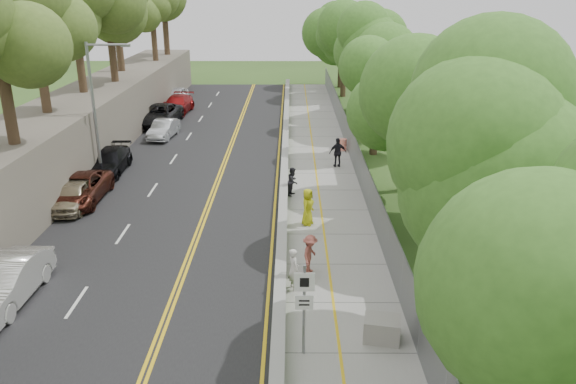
{
  "coord_description": "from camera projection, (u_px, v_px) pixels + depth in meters",
  "views": [
    {
      "loc": [
        0.64,
        -17.82,
        10.93
      ],
      "look_at": [
        0.5,
        8.0,
        1.4
      ],
      "focal_mm": 35.0,
      "sensor_mm": 36.0,
      "label": 1
    }
  ],
  "objects": [
    {
      "name": "painter_3",
      "position": [
        310.0,
        254.0,
        22.35
      ],
      "size": [
        0.91,
        1.19,
        1.63
      ],
      "primitive_type": "imported",
      "rotation": [
        0.0,
        0.0,
        1.24
      ],
      "color": "brown",
      "rests_on": "sidewalk"
    },
    {
      "name": "painter_2",
      "position": [
        293.0,
        181.0,
        30.72
      ],
      "size": [
        0.81,
        0.92,
        1.57
      ],
      "primitive_type": "imported",
      "rotation": [
        0.0,
        0.0,
        1.24
      ],
      "color": "black",
      "rests_on": "sidewalk"
    },
    {
      "name": "concrete_block",
      "position": [
        382.0,
        329.0,
        18.24
      ],
      "size": [
        1.31,
        1.08,
        0.78
      ],
      "primitive_type": "cube",
      "rotation": [
        0.0,
        0.0,
        -0.19
      ],
      "color": "gray",
      "rests_on": "sidewalk"
    },
    {
      "name": "car_8",
      "position": [
        177.0,
        95.0,
        55.14
      ],
      "size": [
        1.96,
        4.39,
        1.46
      ],
      "primitive_type": "imported",
      "rotation": [
        0.0,
        0.0,
        -0.05
      ],
      "color": "white",
      "rests_on": "road"
    },
    {
      "name": "chainlink_fence",
      "position": [
        357.0,
        159.0,
        34.21
      ],
      "size": [
        0.04,
        66.0,
        2.0
      ],
      "primitive_type": "cube",
      "color": "slate",
      "rests_on": "ground"
    },
    {
      "name": "car_6",
      "position": [
        160.0,
        115.0,
        46.33
      ],
      "size": [
        3.18,
        6.14,
        1.66
      ],
      "primitive_type": "imported",
      "rotation": [
        0.0,
        0.0,
        -0.07
      ],
      "color": "black",
      "rests_on": "road"
    },
    {
      "name": "person_far",
      "position": [
        338.0,
        153.0,
        35.48
      ],
      "size": [
        1.17,
        0.67,
        1.88
      ],
      "primitive_type": "imported",
      "rotation": [
        0.0,
        0.0,
        3.34
      ],
      "color": "black",
      "rests_on": "sidewalk"
    },
    {
      "name": "car_1",
      "position": [
        6.0,
        282.0,
        20.3
      ],
      "size": [
        1.78,
        4.83,
        1.58
      ],
      "primitive_type": "imported",
      "rotation": [
        0.0,
        0.0,
        -0.02
      ],
      "color": "white",
      "rests_on": "road"
    },
    {
      "name": "road",
      "position": [
        193.0,
        174.0,
        34.6
      ],
      "size": [
        11.2,
        66.0,
        0.04
      ],
      "primitive_type": "cube",
      "color": "black",
      "rests_on": "ground"
    },
    {
      "name": "car_3",
      "position": [
        109.0,
        161.0,
        34.46
      ],
      "size": [
        2.14,
        5.03,
        1.45
      ],
      "primitive_type": "imported",
      "rotation": [
        0.0,
        0.0,
        0.02
      ],
      "color": "black",
      "rests_on": "road"
    },
    {
      "name": "trees_fenceside",
      "position": [
        402.0,
        58.0,
        32.12
      ],
      "size": [
        7.0,
        66.0,
        14.0
      ],
      "primitive_type": null,
      "color": "#48832B",
      "rests_on": "ground"
    },
    {
      "name": "construction_barrel",
      "position": [
        343.0,
        145.0,
        39.26
      ],
      "size": [
        0.49,
        0.49,
        0.81
      ],
      "primitive_type": "cylinder",
      "color": "red",
      "rests_on": "sidewalk"
    },
    {
      "name": "car_2",
      "position": [
        79.0,
        189.0,
        29.78
      ],
      "size": [
        2.47,
        5.26,
        1.45
      ],
      "primitive_type": "imported",
      "rotation": [
        0.0,
        0.0,
        0.01
      ],
      "color": "#4E2017",
      "rests_on": "road"
    },
    {
      "name": "car_4",
      "position": [
        74.0,
        195.0,
        28.98
      ],
      "size": [
        1.71,
        4.14,
        1.4
      ],
      "primitive_type": "imported",
      "rotation": [
        0.0,
        0.0,
        0.01
      ],
      "color": "tan",
      "rests_on": "road"
    },
    {
      "name": "car_7",
      "position": [
        177.0,
        105.0,
        50.53
      ],
      "size": [
        2.6,
        5.56,
        1.57
      ],
      "primitive_type": "imported",
      "rotation": [
        0.0,
        0.0,
        -0.08
      ],
      "color": "maroon",
      "rests_on": "road"
    },
    {
      "name": "painter_0",
      "position": [
        308.0,
        207.0,
        26.87
      ],
      "size": [
        0.88,
        1.04,
        1.81
      ],
      "primitive_type": "imported",
      "rotation": [
        0.0,
        0.0,
        1.16
      ],
      "color": "#B5B815",
      "rests_on": "sidewalk"
    },
    {
      "name": "signpost",
      "position": [
        304.0,
        300.0,
        16.99
      ],
      "size": [
        0.62,
        0.09,
        3.1
      ],
      "color": "gray",
      "rests_on": "sidewalk"
    },
    {
      "name": "streetlight",
      "position": [
        97.0,
        102.0,
        32.08
      ],
      "size": [
        2.52,
        0.22,
        8.0
      ],
      "color": "gray",
      "rests_on": "ground"
    },
    {
      "name": "jersey_barrier",
      "position": [
        285.0,
        169.0,
        34.47
      ],
      "size": [
        0.42,
        66.0,
        0.6
      ],
      "primitive_type": "cube",
      "color": "#82ED1A",
      "rests_on": "ground"
    },
    {
      "name": "rock_embankment",
      "position": [
        58.0,
        142.0,
        33.95
      ],
      "size": [
        5.0,
        66.0,
        4.0
      ],
      "primitive_type": "cube",
      "color": "#595147",
      "rests_on": "ground"
    },
    {
      "name": "painter_1",
      "position": [
        294.0,
        269.0,
        21.13
      ],
      "size": [
        0.61,
        0.72,
        1.67
      ],
      "primitive_type": "imported",
      "rotation": [
        0.0,
        0.0,
        1.99
      ],
      "color": "beige",
      "rests_on": "sidewalk"
    },
    {
      "name": "ground",
      "position": [
        273.0,
        304.0,
        20.51
      ],
      "size": [
        140.0,
        140.0,
        0.0
      ],
      "primitive_type": "plane",
      "color": "#33511E",
      "rests_on": "ground"
    },
    {
      "name": "sidewalk",
      "position": [
        322.0,
        174.0,
        34.56
      ],
      "size": [
        4.2,
        66.0,
        0.05
      ],
      "primitive_type": "cube",
      "color": "gray",
      "rests_on": "ground"
    },
    {
      "name": "car_5",
      "position": [
        164.0,
        129.0,
        42.42
      ],
      "size": [
        1.84,
        4.25,
        1.36
      ],
      "primitive_type": "imported",
      "rotation": [
        0.0,
        0.0,
        -0.1
      ],
      "color": "#B1B4BA",
      "rests_on": "road"
    }
  ]
}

